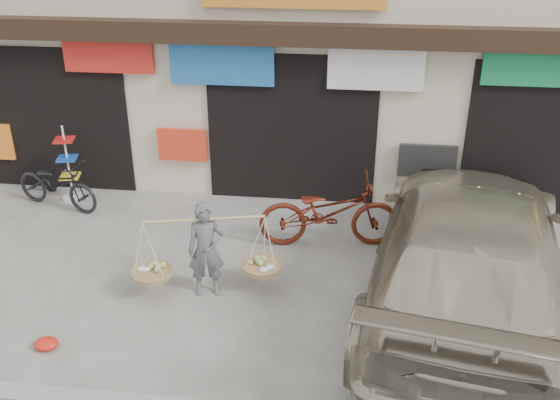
# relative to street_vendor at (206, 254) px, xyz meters

# --- Properties ---
(ground) EXTENTS (70.00, 70.00, 0.00)m
(ground) POSITION_rel_street_vendor_xyz_m (0.85, -0.31, -0.64)
(ground) COLOR gray
(ground) RESTS_ON ground
(street_vendor) EXTENTS (2.06, 0.91, 1.40)m
(street_vendor) POSITION_rel_street_vendor_xyz_m (0.00, 0.00, 0.00)
(street_vendor) COLOR #5E5F63
(street_vendor) RESTS_ON ground
(bike_0) EXTENTS (1.83, 1.09, 0.91)m
(bike_0) POSITION_rel_street_vendor_xyz_m (-3.27, 2.32, -0.18)
(bike_0) COLOR black
(bike_0) RESTS_ON ground
(bike_2) EXTENTS (2.31, 1.06, 1.17)m
(bike_2) POSITION_rel_street_vendor_xyz_m (1.62, 1.58, -0.05)
(bike_2) COLOR #561B0E
(bike_2) RESTS_ON ground
(suv) EXTENTS (3.49, 6.38, 1.75)m
(suv) POSITION_rel_street_vendor_xyz_m (3.53, 0.11, 0.24)
(suv) COLOR #B7AD94
(suv) RESTS_ON ground
(display_rack) EXTENTS (0.40, 0.40, 1.43)m
(display_rack) POSITION_rel_street_vendor_xyz_m (-3.20, 2.70, -0.06)
(display_rack) COLOR silver
(display_rack) RESTS_ON ground
(red_bag) EXTENTS (0.31, 0.25, 0.14)m
(red_bag) POSITION_rel_street_vendor_xyz_m (-1.74, -1.44, -0.57)
(red_bag) COLOR red
(red_bag) RESTS_ON ground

